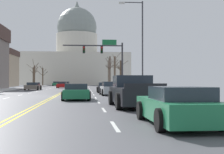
% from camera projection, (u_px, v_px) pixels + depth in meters
% --- Properties ---
extents(ground, '(20.00, 180.00, 0.20)m').
position_uv_depth(ground, '(55.00, 96.00, 27.70)').
color(ground, '#505055').
extents(signal_gantry, '(7.91, 0.41, 6.68)m').
position_uv_depth(signal_gantry, '(106.00, 54.00, 40.63)').
color(signal_gantry, '#28282D').
rests_on(signal_gantry, ground).
extents(street_lamp_right, '(2.38, 0.24, 8.96)m').
position_uv_depth(street_lamp_right, '(140.00, 39.00, 29.79)').
color(street_lamp_right, '#333338').
rests_on(street_lamp_right, ground).
extents(capitol_building, '(34.93, 20.40, 29.21)m').
position_uv_depth(capitol_building, '(77.00, 57.00, 106.56)').
color(capitol_building, beige).
rests_on(capitol_building, ground).
extents(sedan_near_00, '(2.04, 4.36, 1.19)m').
position_uv_depth(sedan_near_00, '(105.00, 88.00, 36.22)').
color(sedan_near_00, black).
rests_on(sedan_near_00, ground).
extents(sedan_near_01, '(2.05, 4.42, 1.29)m').
position_uv_depth(sedan_near_01, '(111.00, 89.00, 29.42)').
color(sedan_near_01, '#9EA3A8').
rests_on(sedan_near_01, ground).
extents(sedan_near_02, '(2.07, 4.35, 1.16)m').
position_uv_depth(sedan_near_02, '(76.00, 92.00, 22.25)').
color(sedan_near_02, '#1E7247').
rests_on(sedan_near_02, ground).
extents(pickup_truck_near_03, '(2.45, 5.38, 1.65)m').
position_uv_depth(pickup_truck_near_03, '(134.00, 93.00, 16.20)').
color(pickup_truck_near_03, black).
rests_on(pickup_truck_near_03, ground).
extents(sedan_near_04, '(1.97, 4.42, 1.18)m').
position_uv_depth(sedan_near_04, '(177.00, 107.00, 9.49)').
color(sedan_near_04, '#1E7247').
rests_on(sedan_near_04, ground).
extents(sedan_oncoming_00, '(2.09, 4.61, 1.13)m').
position_uv_depth(sedan_oncoming_00, '(33.00, 86.00, 46.20)').
color(sedan_oncoming_00, '#6B6056').
rests_on(sedan_oncoming_00, ground).
extents(sedan_oncoming_01, '(1.99, 4.56, 1.22)m').
position_uv_depth(sedan_oncoming_01, '(62.00, 85.00, 59.51)').
color(sedan_oncoming_01, '#B71414').
rests_on(sedan_oncoming_01, ground).
extents(sedan_oncoming_02, '(2.20, 4.64, 1.18)m').
position_uv_depth(sedan_oncoming_02, '(66.00, 84.00, 72.90)').
color(sedan_oncoming_02, '#6B6056').
rests_on(sedan_oncoming_02, ground).
extents(sedan_oncoming_03, '(2.13, 4.76, 1.20)m').
position_uv_depth(sedan_oncoming_03, '(56.00, 84.00, 85.72)').
color(sedan_oncoming_03, '#1E7247').
rests_on(sedan_oncoming_03, ground).
extents(bare_tree_00, '(2.47, 1.02, 6.80)m').
position_uv_depth(bare_tree_00, '(115.00, 71.00, 59.57)').
color(bare_tree_00, brown).
rests_on(bare_tree_00, ground).
extents(bare_tree_01, '(2.88, 2.18, 5.27)m').
position_uv_depth(bare_tree_01, '(43.00, 76.00, 79.31)').
color(bare_tree_01, '#4C3D2D').
rests_on(bare_tree_01, ground).
extents(bare_tree_02, '(2.56, 1.68, 4.72)m').
position_uv_depth(bare_tree_02, '(121.00, 73.00, 52.58)').
color(bare_tree_02, '#4C3D2D').
rests_on(bare_tree_02, ground).
extents(bare_tree_03, '(1.07, 1.81, 5.85)m').
position_uv_depth(bare_tree_03, '(35.00, 75.00, 65.55)').
color(bare_tree_03, '#4C3D2D').
rests_on(bare_tree_03, ground).
extents(bare_tree_04, '(2.38, 2.35, 6.49)m').
position_uv_depth(bare_tree_04, '(110.00, 71.00, 65.92)').
color(bare_tree_04, '#423328').
rests_on(bare_tree_04, ground).
extents(bare_tree_06, '(1.84, 2.58, 7.08)m').
position_uv_depth(bare_tree_06, '(108.00, 72.00, 77.93)').
color(bare_tree_06, brown).
rests_on(bare_tree_06, ground).
extents(bare_tree_07, '(2.52, 2.18, 5.03)m').
position_uv_depth(bare_tree_07, '(33.00, 76.00, 69.68)').
color(bare_tree_07, brown).
rests_on(bare_tree_07, ground).
extents(pedestrian_00, '(0.35, 0.34, 1.61)m').
position_uv_depth(pedestrian_00, '(131.00, 84.00, 33.29)').
color(pedestrian_00, '#33333D').
rests_on(pedestrian_00, ground).
extents(pedestrian_01, '(0.35, 0.34, 1.61)m').
position_uv_depth(pedestrian_01, '(134.00, 84.00, 31.88)').
color(pedestrian_01, '#33333D').
rests_on(pedestrian_01, ground).
extents(bicycle_parked, '(0.12, 1.77, 0.85)m').
position_uv_depth(bicycle_parked, '(139.00, 90.00, 30.15)').
color(bicycle_parked, black).
rests_on(bicycle_parked, ground).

